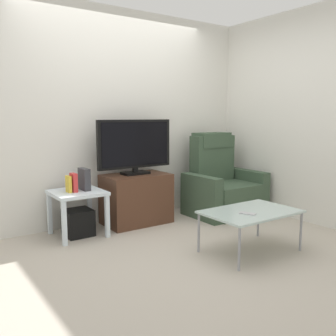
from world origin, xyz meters
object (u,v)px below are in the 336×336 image
Objects in this scene: recliner_armchair at (222,186)px; side_table at (77,198)px; tv_stand at (136,199)px; subwoofer_box at (78,223)px; cell_phone at (248,213)px; television at (135,146)px; book_leftmost at (69,184)px; game_console at (84,179)px; coffee_table at (251,213)px; book_middle at (74,183)px.

recliner_armchair reaches higher than side_table.
tv_stand reaches higher than subwoofer_box.
subwoofer_box is 1.93× the size of cell_phone.
television reaches higher than subwoofer_box.
book_leftmost reaches higher than cell_phone.
cell_phone is at bearing -56.73° from game_console.
book_leftmost is 1.91m from coffee_table.
side_table is 2.25× the size of game_console.
game_console is at bearing -176.18° from tv_stand.
television is 1.09× the size of coffee_table.
book_leftmost is 0.89× the size of book_middle.
game_console is at bearing 12.74° from book_middle.
television reaches higher than recliner_armchair.
tv_stand is 1.54m from coffee_table.
game_console is at bearing 8.97° from book_leftmost.
book_leftmost is (-0.10, -0.02, 0.44)m from subwoofer_box.
coffee_table is (0.41, -1.48, 0.08)m from tv_stand.
game_console is (0.09, 0.01, 0.20)m from side_table.
book_middle reaches higher than coffee_table.
game_console is at bearing 6.34° from subwoofer_box.
book_leftmost reaches higher than side_table.
book_middle is 1.85m from cell_phone.
game_console is at bearing 99.79° from cell_phone.
cell_phone is at bearing -54.21° from subwoofer_box.
book_leftmost is at bearing -173.83° from television.
cell_phone is (0.98, -1.50, -0.21)m from game_console.
tv_stand is 4.41× the size of book_leftmost.
game_console is at bearing -174.62° from television.
book_middle is at bearing 131.24° from coffee_table.
book_leftmost reaches higher than subwoofer_box.
television is at bearing 5.50° from subwoofer_box.
book_leftmost is 1.19× the size of cell_phone.
coffee_table is at bearing -74.33° from tv_stand.
tv_stand is at bearing 4.11° from side_table.
subwoofer_box is 0.45m from book_leftmost.
coffee_table is at bearing -50.16° from side_table.
television is 0.94m from side_table.
television is 1.68m from cell_phone.
recliner_armchair reaches higher than cell_phone.
recliner_armchair reaches higher than book_leftmost.
game_console reaches higher than tv_stand.
television is at bearing 5.50° from side_table.
recliner_armchair is (1.18, -0.24, 0.07)m from tv_stand.
television is at bearing 6.60° from book_middle.
book_middle is at bearing -154.89° from side_table.
recliner_armchair is 1.57m from cell_phone.
side_table is (-0.77, -0.06, 0.11)m from tv_stand.
tv_stand is 2.71× the size of subwoofer_box.
subwoofer_box is 0.46m from book_middle.
coffee_table is at bearing -74.52° from television.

